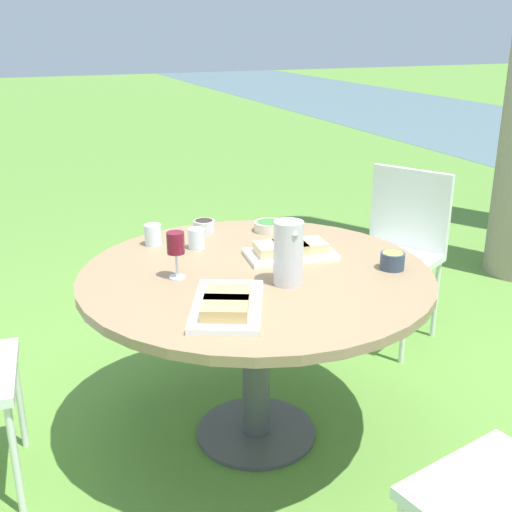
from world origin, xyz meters
name	(u,v)px	position (x,y,z in m)	size (l,w,h in m)	color
ground_plane	(256,433)	(0.00, 0.00, 0.00)	(40.00, 40.00, 0.00)	#5B8C38
dining_table	(256,295)	(0.00, 0.00, 0.62)	(1.33, 1.33, 0.72)	#4C4C51
chair_near_left	(398,242)	(-0.57, 1.03, 0.52)	(0.59, 0.58, 0.89)	silver
water_pitcher	(288,253)	(0.16, 0.06, 0.84)	(0.11, 0.11, 0.23)	silver
wine_glass	(176,245)	(-0.04, -0.29, 0.85)	(0.06, 0.06, 0.17)	silver
platter_bread_main	(227,304)	(0.29, -0.22, 0.74)	(0.45, 0.37, 0.06)	white
platter_charcuterie	(290,250)	(-0.09, 0.19, 0.75)	(0.23, 0.37, 0.06)	white
bowl_fries	(392,260)	(0.17, 0.48, 0.76)	(0.09, 0.09, 0.07)	#334256
bowl_salad	(269,226)	(-0.43, 0.24, 0.74)	(0.14, 0.14, 0.04)	beige
bowl_olives	(204,226)	(-0.53, -0.03, 0.75)	(0.09, 0.09, 0.06)	silver
cup_water_near	(153,235)	(-0.44, -0.28, 0.76)	(0.07, 0.07, 0.09)	silver
cup_water_far	(196,239)	(-0.33, -0.13, 0.76)	(0.07, 0.07, 0.08)	silver
handbag	(189,288)	(-1.29, 0.11, 0.13)	(0.30, 0.14, 0.37)	maroon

